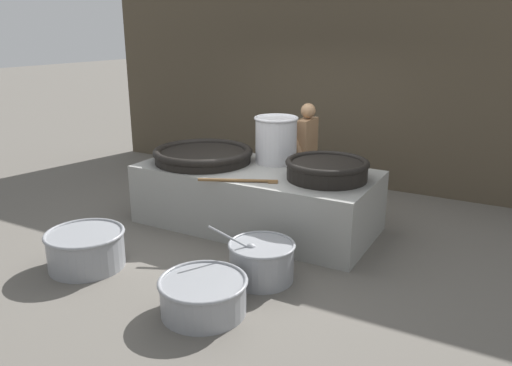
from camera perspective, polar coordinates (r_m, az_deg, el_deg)
The scene contains 11 objects.
ground_plane at distance 7.11m, azimuth 0.00°, elevation -4.81°, with size 60.00×60.00×0.00m, color #666059.
back_wall at distance 9.03m, azimuth 8.29°, elevation 11.80°, with size 9.16×0.24×3.68m, color #4C4233.
hearth_platform at distance 6.96m, azimuth 0.00°, elevation -1.64°, with size 3.27×1.51×0.83m.
giant_wok_near at distance 7.22m, azimuth -6.07°, elevation 3.26°, with size 1.43×1.43×0.20m.
giant_wok_far at distance 6.39m, azimuth 8.13°, elevation 1.65°, with size 1.06×1.06×0.25m.
stock_pot at distance 7.09m, azimuth 2.31°, elevation 5.05°, with size 0.63×0.63×0.66m.
stirring_paddle at distance 6.23m, azimuth -1.58°, elevation 0.28°, with size 0.94×0.48×0.04m.
cook at distance 7.65m, azimuth 5.78°, elevation 3.57°, with size 0.37×0.58×1.61m.
prep_bowl_vegetables at distance 5.55m, azimuth 0.64°, elevation -8.74°, with size 0.78×0.82×0.72m.
prep_bowl_meat at distance 6.16m, azimuth -18.87°, elevation -6.99°, with size 0.91×0.91×0.44m.
prep_bowl_extra at distance 5.00m, azimuth -6.04°, elevation -12.52°, with size 0.88×0.88×0.36m.
Camera 1 is at (3.18, -5.77, 2.67)m, focal length 35.00 mm.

